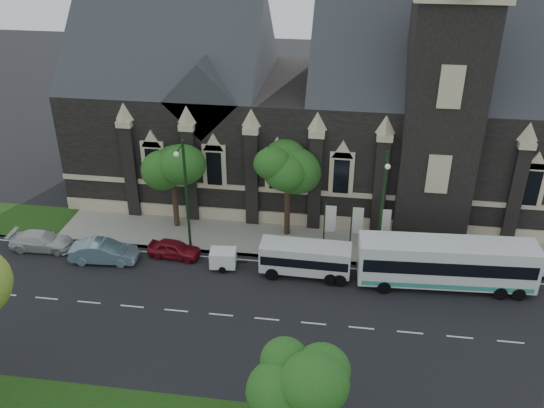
% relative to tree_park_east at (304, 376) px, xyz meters
% --- Properties ---
extents(ground, '(160.00, 160.00, 0.00)m').
position_rel_tree_park_east_xyz_m(ground, '(-6.18, 9.32, -4.62)').
color(ground, black).
rests_on(ground, ground).
extents(sidewalk, '(80.00, 5.00, 0.15)m').
position_rel_tree_park_east_xyz_m(sidewalk, '(-6.18, 18.82, -4.54)').
color(sidewalk, gray).
rests_on(sidewalk, ground).
extents(museum, '(40.00, 17.70, 29.90)m').
position_rel_tree_park_east_xyz_m(museum, '(-1.06, 28.10, 3.55)').
color(museum, black).
rests_on(museum, ground).
extents(tree_park_east, '(3.40, 3.40, 6.28)m').
position_rel_tree_park_east_xyz_m(tree_park_east, '(0.00, 0.00, 0.00)').
color(tree_park_east, black).
rests_on(tree_park_east, ground).
extents(tree_walk_right, '(4.08, 4.08, 7.80)m').
position_rel_tree_park_east_xyz_m(tree_walk_right, '(-2.96, 20.04, 1.20)').
color(tree_walk_right, black).
rests_on(tree_walk_right, ground).
extents(tree_walk_left, '(3.91, 3.91, 7.64)m').
position_rel_tree_park_east_xyz_m(tree_walk_left, '(-11.97, 20.03, 1.12)').
color(tree_walk_left, black).
rests_on(tree_walk_left, ground).
extents(street_lamp_near, '(0.36, 1.88, 9.00)m').
position_rel_tree_park_east_xyz_m(street_lamp_near, '(3.82, 16.42, 0.49)').
color(street_lamp_near, '#163317').
rests_on(street_lamp_near, ground).
extents(street_lamp_mid, '(0.36, 1.88, 9.00)m').
position_rel_tree_park_east_xyz_m(street_lamp_mid, '(-10.18, 16.42, 0.49)').
color(street_lamp_mid, '#163317').
rests_on(street_lamp_mid, ground).
extents(banner_flag_left, '(0.90, 0.10, 4.00)m').
position_rel_tree_park_east_xyz_m(banner_flag_left, '(0.11, 18.32, -2.24)').
color(banner_flag_left, '#163317').
rests_on(banner_flag_left, ground).
extents(banner_flag_center, '(0.90, 0.10, 4.00)m').
position_rel_tree_park_east_xyz_m(banner_flag_center, '(2.11, 18.32, -2.24)').
color(banner_flag_center, '#163317').
rests_on(banner_flag_center, ground).
extents(banner_flag_right, '(0.90, 0.10, 4.00)m').
position_rel_tree_park_east_xyz_m(banner_flag_right, '(4.11, 18.32, -2.24)').
color(banner_flag_right, '#163317').
rests_on(banner_flag_right, ground).
extents(tour_coach, '(11.97, 3.30, 3.46)m').
position_rel_tree_park_east_xyz_m(tour_coach, '(8.37, 14.67, -2.73)').
color(tour_coach, white).
rests_on(tour_coach, ground).
extents(shuttle_bus, '(6.37, 2.36, 2.45)m').
position_rel_tree_park_east_xyz_m(shuttle_bus, '(-1.21, 14.61, -3.19)').
color(shuttle_bus, silver).
rests_on(shuttle_bus, ground).
extents(box_trailer, '(2.74, 1.61, 1.43)m').
position_rel_tree_park_east_xyz_m(box_trailer, '(-7.17, 14.62, -3.81)').
color(box_trailer, white).
rests_on(box_trailer, ground).
extents(sedan, '(5.02, 2.07, 1.62)m').
position_rel_tree_park_east_xyz_m(sedan, '(-16.04, 14.19, -3.81)').
color(sedan, '#7395A7').
rests_on(sedan, ground).
extents(car_far_red, '(4.05, 1.89, 1.34)m').
position_rel_tree_park_east_xyz_m(car_far_red, '(-11.12, 15.52, -3.95)').
color(car_far_red, maroon).
rests_on(car_far_red, ground).
extents(car_far_white, '(4.89, 2.13, 1.40)m').
position_rel_tree_park_east_xyz_m(car_far_white, '(-21.40, 15.12, -3.92)').
color(car_far_white, silver).
rests_on(car_far_white, ground).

